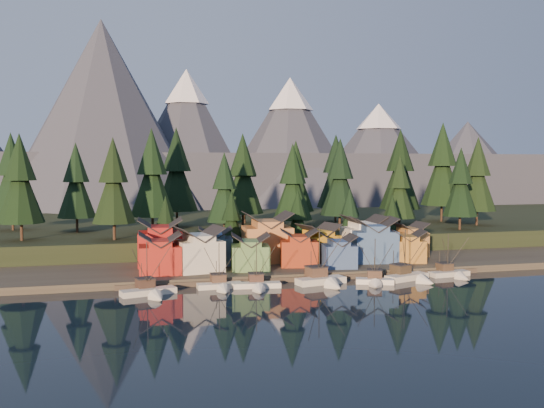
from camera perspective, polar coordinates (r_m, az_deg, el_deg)
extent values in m
plane|color=black|center=(115.67, 5.82, -8.56)|extent=(500.00, 500.00, 0.00)
cube|color=#373028|center=(153.06, 0.63, -5.24)|extent=(400.00, 50.00, 1.50)
cube|color=black|center=(201.07, -3.07, -2.46)|extent=(420.00, 100.00, 6.00)
cube|color=#4A4035|center=(130.87, 3.31, -6.89)|extent=(80.00, 4.00, 1.00)
cube|color=#3F4251|center=(348.38, -7.93, 2.09)|extent=(560.00, 160.00, 30.00)
cone|color=#3F4251|center=(286.83, -15.65, 7.65)|extent=(100.00, 100.00, 90.00)
cone|color=#3F4251|center=(306.17, -8.01, 5.80)|extent=(80.00, 80.00, 72.00)
cone|color=white|center=(308.41, -8.05, 10.89)|extent=(22.40, 22.40, 17.28)
cone|color=#3F4251|center=(304.08, 1.70, 5.47)|extent=(84.00, 84.00, 68.00)
cone|color=white|center=(305.98, 1.71, 10.32)|extent=(23.52, 23.52, 16.32)
cone|color=#3F4251|center=(338.05, 9.96, 4.39)|extent=(92.00, 92.00, 58.00)
cone|color=white|center=(339.06, 10.00, 8.12)|extent=(25.76, 25.76, 13.92)
cone|color=#3F4251|center=(373.57, 17.87, 3.58)|extent=(88.00, 88.00, 50.00)
cube|color=beige|center=(118.06, -11.56, -8.20)|extent=(10.84, 5.60, 1.57)
cone|color=beige|center=(112.75, -10.64, -8.75)|extent=(3.78, 4.21, 2.95)
cube|color=black|center=(118.18, -11.55, -8.47)|extent=(11.10, 5.71, 0.34)
cube|color=#422E23|center=(119.54, -11.85, -7.31)|extent=(3.81, 3.67, 1.77)
cube|color=#282626|center=(119.36, -11.86, -6.84)|extent=(4.05, 3.91, 0.20)
cylinder|color=black|center=(117.71, -11.69, -5.68)|extent=(0.18, 0.18, 8.84)
cylinder|color=black|center=(121.32, -12.18, -6.49)|extent=(0.14, 0.14, 4.32)
cube|color=beige|center=(122.09, -4.94, -7.75)|extent=(9.02, 2.94, 1.44)
cone|color=beige|center=(117.37, -4.48, -8.22)|extent=(2.78, 3.13, 2.70)
cube|color=black|center=(122.20, -4.94, -8.00)|extent=(9.24, 3.00, 0.31)
cube|color=brown|center=(123.40, -5.09, -6.97)|extent=(2.95, 2.78, 1.62)
cube|color=#282626|center=(123.24, -5.09, -6.56)|extent=(3.14, 2.96, 0.18)
cylinder|color=black|center=(121.77, -5.00, -5.52)|extent=(0.16, 0.16, 8.10)
cylinder|color=black|center=(124.97, -5.26, -6.25)|extent=(0.13, 0.13, 3.96)
cube|color=beige|center=(122.18, -1.43, -7.73)|extent=(9.76, 3.83, 1.44)
cone|color=beige|center=(117.10, -1.16, -8.23)|extent=(3.08, 3.55, 2.71)
cube|color=black|center=(122.29, -1.43, -7.98)|extent=(10.00, 3.90, 0.32)
cube|color=#493127|center=(123.61, -1.52, -6.94)|extent=(3.19, 3.03, 1.62)
cube|color=#282626|center=(123.45, -1.52, -6.53)|extent=(3.39, 3.23, 0.18)
cylinder|color=black|center=(121.90, -1.47, -5.50)|extent=(0.16, 0.16, 8.12)
cylinder|color=black|center=(125.31, -1.62, -6.21)|extent=(0.13, 0.13, 3.97)
cube|color=beige|center=(126.38, 4.61, -7.32)|extent=(10.93, 5.47, 1.83)
cone|color=beige|center=(121.57, 6.01, -7.77)|extent=(4.08, 4.19, 3.43)
cube|color=black|center=(126.51, 4.61, -7.62)|extent=(11.19, 5.57, 0.40)
cube|color=brown|center=(127.67, 4.18, -6.40)|extent=(4.27, 4.09, 2.06)
cube|color=#282626|center=(127.48, 4.18, -5.89)|extent=(4.54, 4.36, 0.23)
cylinder|color=black|center=(125.91, 4.48, -4.59)|extent=(0.21, 0.21, 10.28)
cylinder|color=black|center=(129.26, 3.70, -5.55)|extent=(0.16, 0.16, 5.03)
cube|color=silver|center=(127.91, 9.65, -7.26)|extent=(8.22, 5.43, 1.47)
cone|color=silver|center=(123.74, 9.73, -7.63)|extent=(3.54, 3.48, 2.76)
cube|color=black|center=(128.01, 9.65, -7.50)|extent=(8.42, 5.54, 0.32)
cube|color=#4B3728|center=(129.04, 9.63, -6.52)|extent=(3.75, 3.65, 1.65)
cube|color=#282626|center=(128.88, 9.64, -6.12)|extent=(3.99, 3.89, 0.18)
cylinder|color=black|center=(127.55, 9.67, -5.09)|extent=(0.17, 0.17, 8.27)
cylinder|color=black|center=(130.41, 9.61, -5.84)|extent=(0.13, 0.13, 4.04)
cube|color=beige|center=(133.30, 12.58, -6.83)|extent=(10.71, 6.47, 1.70)
cone|color=beige|center=(129.59, 14.40, -7.16)|extent=(4.19, 4.37, 3.20)
cube|color=black|center=(133.41, 12.57, -7.10)|extent=(10.97, 6.61, 0.37)
cube|color=#443624|center=(134.28, 12.00, -6.03)|extent=(4.29, 4.16, 1.92)
cube|color=#282626|center=(134.10, 12.01, -5.58)|extent=(4.56, 4.44, 0.21)
cylinder|color=black|center=(132.82, 12.41, -4.42)|extent=(0.19, 0.19, 9.59)
cylinder|color=black|center=(135.49, 11.36, -5.30)|extent=(0.15, 0.15, 4.69)
cube|color=beige|center=(140.18, 16.34, -6.39)|extent=(9.43, 3.77, 1.48)
cone|color=beige|center=(136.26, 17.62, -6.71)|extent=(3.10, 3.42, 2.78)
cube|color=black|center=(140.28, 16.33, -6.62)|extent=(9.66, 3.84, 0.32)
cube|color=#473626|center=(141.26, 15.93, -5.72)|extent=(3.25, 3.09, 1.67)
cube|color=#282626|center=(141.12, 15.94, -5.35)|extent=(3.45, 3.29, 0.19)
cylinder|color=black|center=(139.87, 16.23, -4.40)|extent=(0.17, 0.17, 8.33)
cylinder|color=black|center=(142.57, 15.49, -5.10)|extent=(0.13, 0.13, 4.07)
cube|color=maroon|center=(130.99, -10.50, -5.16)|extent=(8.88, 7.82, 5.98)
cube|color=maroon|center=(130.49, -10.52, -3.61)|extent=(4.96, 7.57, 1.22)
cube|color=beige|center=(132.49, -6.88, -4.86)|extent=(10.53, 9.67, 6.74)
cube|color=beige|center=(131.96, -6.89, -3.14)|extent=(6.36, 8.84, 1.31)
cube|color=#547F45|center=(133.49, -2.06, -5.06)|extent=(9.18, 8.73, 5.41)
cube|color=#547F45|center=(133.04, -2.06, -3.67)|extent=(5.55, 8.02, 1.14)
cube|color=maroon|center=(138.97, 2.51, -4.63)|extent=(9.53, 8.77, 5.83)
cube|color=maroon|center=(138.51, 2.52, -3.20)|extent=(5.86, 7.89, 1.16)
cube|color=#344D7B|center=(137.68, 6.29, -4.88)|extent=(8.05, 8.05, 5.09)
cube|color=#344D7B|center=(137.27, 6.30, -3.63)|extent=(4.85, 7.46, 1.00)
cube|color=#365480|center=(146.64, 9.55, -3.93)|extent=(11.30, 9.99, 7.40)
cube|color=#365480|center=(146.12, 9.57, -2.22)|extent=(6.81, 9.09, 1.41)
cube|color=#A16E29|center=(148.02, 12.64, -4.32)|extent=(8.97, 8.28, 5.21)
cube|color=#A16E29|center=(147.63, 12.66, -3.12)|extent=(5.63, 7.32, 1.07)
cube|color=maroon|center=(141.40, -10.48, -4.15)|extent=(10.44, 9.40, 7.72)
cube|color=maroon|center=(140.86, -10.50, -2.32)|extent=(5.97, 8.96, 1.40)
cube|color=#334E7A|center=(141.33, -5.36, -4.42)|extent=(8.48, 8.07, 6.21)
cube|color=#334E7A|center=(140.86, -5.37, -2.96)|extent=(5.05, 7.50, 1.08)
cube|color=#AF713E|center=(144.80, -0.46, -3.79)|extent=(11.61, 10.04, 8.32)
cube|color=#AF713E|center=(144.24, -0.46, -1.85)|extent=(6.61, 9.57, 1.56)
cube|color=gold|center=(146.52, 4.38, -4.14)|extent=(10.20, 9.09, 6.14)
cube|color=gold|center=(146.07, 4.39, -2.72)|extent=(6.37, 7.98, 1.22)
cube|color=white|center=(152.31, 8.59, -3.62)|extent=(10.09, 9.08, 7.48)
cube|color=white|center=(151.82, 8.60, -1.97)|extent=(5.76, 8.67, 1.35)
cube|color=#9E6D38|center=(157.37, 12.80, -3.68)|extent=(7.65, 7.19, 6.14)
cube|color=#9E6D38|center=(156.96, 12.82, -2.38)|extent=(4.25, 7.00, 1.06)
cylinder|color=#332319|center=(160.50, -22.50, -2.38)|extent=(0.70, 0.70, 4.63)
cone|color=black|center=(159.80, -22.59, 1.19)|extent=(11.31, 11.31, 15.94)
cone|color=black|center=(159.69, -22.66, 4.14)|extent=(7.71, 7.71, 11.57)
cylinder|color=#332319|center=(175.14, -17.87, -1.84)|extent=(0.70, 0.70, 4.35)
cone|color=black|center=(174.51, -17.93, 1.24)|extent=(10.62, 10.62, 14.97)
cone|color=black|center=(174.38, -17.98, 3.77)|extent=(7.24, 7.24, 10.86)
cylinder|color=#332319|center=(154.90, -14.62, -2.46)|extent=(0.70, 0.70, 4.46)
cone|color=black|center=(154.18, -14.68, 1.11)|extent=(10.91, 10.91, 15.38)
cone|color=black|center=(154.05, -14.73, 4.07)|extent=(7.44, 7.44, 11.16)
cylinder|color=#332319|center=(167.06, -11.17, -1.88)|extent=(0.70, 0.70, 5.00)
cone|color=black|center=(166.37, -11.22, 1.84)|extent=(12.23, 12.23, 17.23)
cone|color=black|center=(166.34, -11.26, 4.90)|extent=(8.34, 8.34, 12.51)
cylinder|color=#332319|center=(182.55, -8.93, -1.35)|extent=(0.70, 0.70, 5.22)
cone|color=black|center=(181.91, -8.97, 2.20)|extent=(12.77, 12.77, 17.99)
cone|color=black|center=(181.91, -9.00, 5.12)|extent=(8.70, 8.70, 13.06)
cylinder|color=#332319|center=(159.25, -4.48, -2.30)|extent=(0.70, 0.70, 3.85)
cone|color=black|center=(158.60, -4.50, 0.70)|extent=(9.41, 9.41, 13.25)
cone|color=black|center=(158.39, -4.51, 3.17)|extent=(6.41, 6.41, 9.62)
cylinder|color=#332319|center=(175.36, -2.75, -1.58)|extent=(0.70, 0.70, 4.86)
cone|color=black|center=(174.71, -2.76, 1.87)|extent=(11.89, 11.89, 16.75)
cone|color=black|center=(174.65, -2.77, 4.70)|extent=(8.10, 8.10, 12.16)
cylinder|color=#332319|center=(161.36, 1.95, -2.14)|extent=(0.70, 0.70, 4.26)
cone|color=black|center=(160.69, 1.96, 1.14)|extent=(10.41, 10.41, 14.67)
cone|color=black|center=(160.53, 1.97, 3.84)|extent=(7.10, 7.10, 10.65)
cylinder|color=#332319|center=(186.52, 2.24, -1.30)|extent=(0.70, 0.70, 4.57)
cone|color=black|center=(185.92, 2.25, 1.74)|extent=(11.18, 11.18, 15.76)
cone|color=black|center=(185.82, 2.25, 4.25)|extent=(7.62, 7.62, 11.44)
cylinder|color=#332319|center=(173.03, 6.39, -1.71)|extent=(0.70, 0.70, 4.58)
cone|color=black|center=(172.38, 6.42, 1.58)|extent=(11.20, 11.20, 15.79)
cone|color=black|center=(172.28, 6.43, 4.29)|extent=(7.64, 7.64, 11.46)
cylinder|color=#332319|center=(199.13, 5.99, -0.94)|extent=(0.70, 0.70, 5.02)
cone|color=black|center=(198.55, 6.02, 2.19)|extent=(12.26, 12.26, 17.28)
cone|color=black|center=(198.52, 6.03, 4.76)|extent=(8.36, 8.36, 12.54)
cylinder|color=#332319|center=(174.87, 11.88, -1.85)|extent=(0.70, 0.70, 3.77)
cone|color=black|center=(174.29, 11.92, 0.83)|extent=(9.22, 9.22, 12.99)
cone|color=black|center=(174.09, 11.95, 3.03)|extent=(6.28, 6.28, 9.43)
cylinder|color=#332319|center=(192.63, 11.92, -1.13)|extent=(0.70, 0.70, 5.21)
cone|color=black|center=(192.03, 11.96, 2.23)|extent=(12.74, 12.74, 17.96)
cone|color=black|center=(192.03, 12.00, 5.00)|extent=(8.69, 8.69, 13.03)
cylinder|color=#332319|center=(181.82, 17.26, -1.67)|extent=(0.70, 0.70, 4.14)
cone|color=black|center=(181.23, 17.32, 1.16)|extent=(10.11, 10.11, 14.24)
cone|color=black|center=(181.07, 17.36, 3.48)|extent=(6.89, 6.89, 10.34)
cylinder|color=#332319|center=(206.37, 15.66, -0.80)|extent=(0.70, 0.70, 5.70)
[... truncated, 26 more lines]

